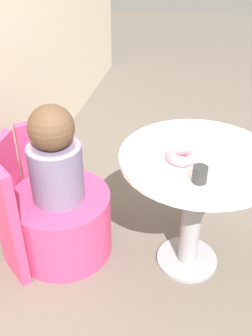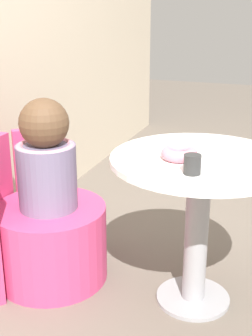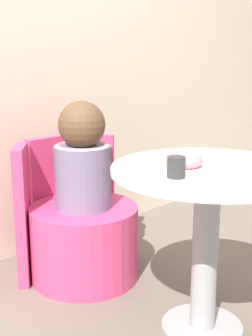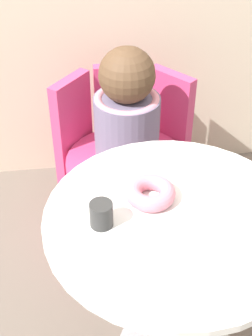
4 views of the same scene
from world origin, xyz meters
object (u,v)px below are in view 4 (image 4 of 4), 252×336
Objects in this scene: child_figure at (127,112)px; donut at (149,193)px; round_table at (171,256)px; tub_chair at (127,192)px; cup at (101,214)px.

child_figure is 0.61m from donut.
round_table is 5.07× the size of donut.
tub_chair is 0.88m from cup.
donut reaches higher than tub_chair.
child_figure is at bearing 94.47° from tub_chair.
tub_chair is 7.25× the size of cup.
cup is at bearing -177.32° from round_table.
cup reaches higher than round_table.
donut is at bearing 129.05° from round_table.
donut is at bearing -91.49° from tub_chair.
donut is 0.17m from cup.
round_table is 1.39× the size of tub_chair.
round_table is at bearing -86.22° from tub_chair.
donut is (-0.02, -0.60, 0.09)m from child_figure.
child_figure is at bearing 88.51° from donut.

